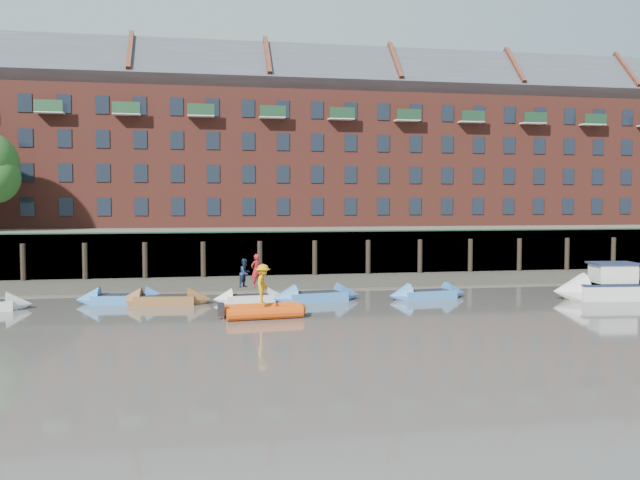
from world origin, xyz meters
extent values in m
plane|color=#5E5751|center=(0.00, 0.00, 0.00)|extent=(220.00, 220.00, 0.00)
cube|color=#3D382F|center=(0.00, 18.00, 0.00)|extent=(110.00, 8.00, 0.50)
cube|color=#4C4336|center=(0.00, 14.60, 0.00)|extent=(110.00, 1.60, 0.10)
cube|color=#2D2A26|center=(0.00, 22.40, 1.60)|extent=(110.00, 0.80, 3.20)
cylinder|color=black|center=(-18.00, 21.75, 1.30)|extent=(0.36, 0.36, 2.60)
cylinder|color=black|center=(-14.00, 21.75, 1.30)|extent=(0.36, 0.36, 2.60)
cylinder|color=black|center=(-10.00, 21.75, 1.30)|extent=(0.36, 0.36, 2.60)
cylinder|color=black|center=(-6.00, 21.75, 1.30)|extent=(0.36, 0.36, 2.60)
cylinder|color=black|center=(-2.00, 21.75, 1.30)|extent=(0.36, 0.36, 2.60)
cylinder|color=black|center=(2.00, 21.75, 1.30)|extent=(0.36, 0.36, 2.60)
cylinder|color=black|center=(6.00, 21.75, 1.30)|extent=(0.36, 0.36, 2.60)
cylinder|color=black|center=(10.00, 21.75, 1.30)|extent=(0.36, 0.36, 2.60)
cylinder|color=black|center=(14.00, 21.75, 1.30)|extent=(0.36, 0.36, 2.60)
cylinder|color=black|center=(18.00, 21.75, 1.30)|extent=(0.36, 0.36, 2.60)
cylinder|color=black|center=(22.00, 21.75, 1.30)|extent=(0.36, 0.36, 2.60)
cylinder|color=black|center=(26.00, 21.75, 1.30)|extent=(0.36, 0.36, 2.60)
cube|color=#264C2D|center=(0.00, 22.10, 3.25)|extent=(110.00, 0.06, 0.10)
cube|color=#5E594D|center=(0.00, 36.00, 1.60)|extent=(110.00, 28.00, 3.20)
cube|color=brown|center=(0.00, 37.00, 9.20)|extent=(80.00, 10.00, 12.00)
cube|color=#42444C|center=(0.00, 37.00, 16.40)|extent=(80.60, 15.56, 15.56)
cube|color=black|center=(-20.00, 31.98, 5.00)|extent=(1.10, 0.12, 1.50)
cube|color=black|center=(-17.00, 31.98, 5.00)|extent=(1.10, 0.12, 1.50)
cube|color=black|center=(-14.00, 31.98, 5.00)|extent=(1.10, 0.12, 1.50)
cube|color=black|center=(-11.00, 31.98, 5.00)|extent=(1.10, 0.12, 1.50)
cube|color=black|center=(-8.00, 31.98, 5.00)|extent=(1.10, 0.12, 1.50)
cube|color=black|center=(-5.00, 31.98, 5.00)|extent=(1.10, 0.12, 1.50)
cube|color=black|center=(-2.00, 31.98, 5.00)|extent=(1.10, 0.12, 1.50)
cube|color=black|center=(1.00, 31.98, 5.00)|extent=(1.10, 0.12, 1.50)
cube|color=black|center=(4.00, 31.98, 5.00)|extent=(1.10, 0.12, 1.50)
cube|color=black|center=(7.00, 31.98, 5.00)|extent=(1.10, 0.12, 1.50)
cube|color=black|center=(10.00, 31.98, 5.00)|extent=(1.10, 0.12, 1.50)
cube|color=black|center=(13.00, 31.98, 5.00)|extent=(1.10, 0.12, 1.50)
cube|color=black|center=(16.00, 31.98, 5.00)|extent=(1.10, 0.12, 1.50)
cube|color=black|center=(19.00, 31.98, 5.00)|extent=(1.10, 0.12, 1.50)
cube|color=black|center=(22.00, 31.98, 5.00)|extent=(1.10, 0.12, 1.50)
cube|color=black|center=(25.00, 31.98, 5.00)|extent=(1.10, 0.12, 1.50)
cube|color=black|center=(28.00, 31.98, 5.00)|extent=(1.10, 0.12, 1.50)
cube|color=black|center=(31.00, 31.98, 5.00)|extent=(1.10, 0.12, 1.50)
cube|color=black|center=(34.00, 31.98, 5.00)|extent=(1.10, 0.12, 1.50)
cube|color=black|center=(-20.00, 31.98, 7.80)|extent=(1.10, 0.12, 1.50)
cube|color=black|center=(-17.00, 31.98, 7.80)|extent=(1.10, 0.12, 1.50)
cube|color=black|center=(-14.00, 31.98, 7.80)|extent=(1.10, 0.12, 1.50)
cube|color=black|center=(-11.00, 31.98, 7.80)|extent=(1.10, 0.12, 1.50)
cube|color=black|center=(-8.00, 31.98, 7.80)|extent=(1.10, 0.12, 1.50)
cube|color=black|center=(-5.00, 31.98, 7.80)|extent=(1.10, 0.12, 1.50)
cube|color=black|center=(-2.00, 31.98, 7.80)|extent=(1.10, 0.12, 1.50)
cube|color=black|center=(1.00, 31.98, 7.80)|extent=(1.10, 0.12, 1.50)
cube|color=black|center=(4.00, 31.98, 7.80)|extent=(1.10, 0.12, 1.50)
cube|color=black|center=(7.00, 31.98, 7.80)|extent=(1.10, 0.12, 1.50)
cube|color=black|center=(10.00, 31.98, 7.80)|extent=(1.10, 0.12, 1.50)
cube|color=black|center=(13.00, 31.98, 7.80)|extent=(1.10, 0.12, 1.50)
cube|color=black|center=(16.00, 31.98, 7.80)|extent=(1.10, 0.12, 1.50)
cube|color=black|center=(19.00, 31.98, 7.80)|extent=(1.10, 0.12, 1.50)
cube|color=black|center=(22.00, 31.98, 7.80)|extent=(1.10, 0.12, 1.50)
cube|color=black|center=(25.00, 31.98, 7.80)|extent=(1.10, 0.12, 1.50)
cube|color=black|center=(28.00, 31.98, 7.80)|extent=(1.10, 0.12, 1.50)
cube|color=black|center=(31.00, 31.98, 7.80)|extent=(1.10, 0.12, 1.50)
cube|color=black|center=(34.00, 31.98, 7.80)|extent=(1.10, 0.12, 1.50)
cube|color=black|center=(-20.00, 31.98, 10.60)|extent=(1.10, 0.12, 1.50)
cube|color=black|center=(-17.00, 31.98, 10.60)|extent=(1.10, 0.12, 1.50)
cube|color=black|center=(-14.00, 31.98, 10.60)|extent=(1.10, 0.12, 1.50)
cube|color=black|center=(-11.00, 31.98, 10.60)|extent=(1.10, 0.12, 1.50)
cube|color=black|center=(-8.00, 31.98, 10.60)|extent=(1.10, 0.12, 1.50)
cube|color=black|center=(-5.00, 31.98, 10.60)|extent=(1.10, 0.12, 1.50)
cube|color=black|center=(-2.00, 31.98, 10.60)|extent=(1.10, 0.12, 1.50)
cube|color=black|center=(1.00, 31.98, 10.60)|extent=(1.10, 0.12, 1.50)
cube|color=black|center=(4.00, 31.98, 10.60)|extent=(1.10, 0.12, 1.50)
cube|color=black|center=(7.00, 31.98, 10.60)|extent=(1.10, 0.12, 1.50)
cube|color=black|center=(10.00, 31.98, 10.60)|extent=(1.10, 0.12, 1.50)
cube|color=black|center=(13.00, 31.98, 10.60)|extent=(1.10, 0.12, 1.50)
cube|color=black|center=(16.00, 31.98, 10.60)|extent=(1.10, 0.12, 1.50)
cube|color=black|center=(19.00, 31.98, 10.60)|extent=(1.10, 0.12, 1.50)
cube|color=black|center=(22.00, 31.98, 10.60)|extent=(1.10, 0.12, 1.50)
cube|color=black|center=(25.00, 31.98, 10.60)|extent=(1.10, 0.12, 1.50)
cube|color=black|center=(28.00, 31.98, 10.60)|extent=(1.10, 0.12, 1.50)
cube|color=black|center=(31.00, 31.98, 10.60)|extent=(1.10, 0.12, 1.50)
cube|color=black|center=(34.00, 31.98, 10.60)|extent=(1.10, 0.12, 1.50)
cube|color=black|center=(-20.00, 31.98, 13.40)|extent=(1.10, 0.12, 1.50)
cube|color=black|center=(-17.00, 31.98, 13.40)|extent=(1.10, 0.12, 1.50)
cube|color=black|center=(-14.00, 31.98, 13.40)|extent=(1.10, 0.12, 1.50)
cube|color=black|center=(-11.00, 31.98, 13.40)|extent=(1.10, 0.12, 1.50)
cube|color=black|center=(-8.00, 31.98, 13.40)|extent=(1.10, 0.12, 1.50)
cube|color=black|center=(-5.00, 31.98, 13.40)|extent=(1.10, 0.12, 1.50)
cube|color=black|center=(-2.00, 31.98, 13.40)|extent=(1.10, 0.12, 1.50)
cube|color=black|center=(1.00, 31.98, 13.40)|extent=(1.10, 0.12, 1.50)
cube|color=black|center=(4.00, 31.98, 13.40)|extent=(1.10, 0.12, 1.50)
cube|color=black|center=(7.00, 31.98, 13.40)|extent=(1.10, 0.12, 1.50)
cube|color=black|center=(10.00, 31.98, 13.40)|extent=(1.10, 0.12, 1.50)
cube|color=black|center=(13.00, 31.98, 13.40)|extent=(1.10, 0.12, 1.50)
cube|color=black|center=(16.00, 31.98, 13.40)|extent=(1.10, 0.12, 1.50)
cube|color=black|center=(19.00, 31.98, 13.40)|extent=(1.10, 0.12, 1.50)
cube|color=black|center=(22.00, 31.98, 13.40)|extent=(1.10, 0.12, 1.50)
cube|color=black|center=(25.00, 31.98, 13.40)|extent=(1.10, 0.12, 1.50)
cube|color=black|center=(28.00, 31.98, 13.40)|extent=(1.10, 0.12, 1.50)
cube|color=black|center=(31.00, 31.98, 13.40)|extent=(1.10, 0.12, 1.50)
cube|color=black|center=(34.00, 31.98, 13.40)|extent=(1.10, 0.12, 1.50)
cone|color=silver|center=(-15.31, 9.57, 0.24)|extent=(1.43, 1.59, 1.40)
cube|color=#3A77C3|center=(-10.33, 10.50, 0.24)|extent=(3.20, 1.59, 0.49)
cone|color=#3A77C3|center=(-8.51, 10.40, 0.24)|extent=(1.29, 1.48, 1.41)
cone|color=#3A77C3|center=(-12.15, 10.61, 0.24)|extent=(1.29, 1.48, 1.41)
cube|color=black|center=(-10.33, 10.50, 0.47)|extent=(2.66, 1.21, 0.06)
cube|color=brown|center=(-8.12, 9.83, 0.24)|extent=(3.25, 1.71, 0.49)
cone|color=brown|center=(-6.30, 9.65, 0.24)|extent=(1.35, 1.52, 1.41)
cone|color=brown|center=(-9.94, 10.00, 0.24)|extent=(1.35, 1.52, 1.41)
cube|color=black|center=(-8.12, 9.83, 0.47)|extent=(2.70, 1.31, 0.06)
cube|color=silver|center=(-3.62, 9.90, 0.20)|extent=(2.63, 1.32, 0.40)
cone|color=silver|center=(-2.13, 9.99, 0.20)|extent=(1.07, 1.22, 1.16)
cone|color=silver|center=(-5.12, 9.80, 0.20)|extent=(1.07, 1.22, 1.16)
cube|color=black|center=(-3.62, 9.90, 0.38)|extent=(2.19, 1.00, 0.06)
cube|color=#3A77C3|center=(-0.02, 9.60, 0.25)|extent=(3.41, 1.95, 0.50)
cone|color=#3A77C3|center=(1.82, 9.91, 0.25)|extent=(1.47, 1.63, 1.45)
cone|color=#3A77C3|center=(-1.87, 9.30, 0.25)|extent=(1.47, 1.63, 1.45)
cube|color=black|center=(-0.02, 9.60, 0.48)|extent=(2.82, 1.51, 0.06)
cube|color=#3A77C3|center=(6.28, 9.44, 0.23)|extent=(3.16, 1.76, 0.47)
cone|color=#3A77C3|center=(8.01, 9.68, 0.23)|extent=(1.34, 1.50, 1.35)
cone|color=#3A77C3|center=(4.55, 9.19, 0.23)|extent=(1.34, 1.50, 1.35)
cube|color=black|center=(6.28, 9.44, 0.45)|extent=(2.62, 1.36, 0.06)
cylinder|color=#E1460B|center=(-3.50, 5.52, 0.29)|extent=(3.57, 0.95, 0.58)
cylinder|color=#E1460B|center=(-3.36, 4.30, 0.29)|extent=(3.57, 0.95, 0.58)
sphere|color=#E1460B|center=(-1.68, 5.10, 0.29)|extent=(0.67, 0.67, 0.67)
cube|color=black|center=(-3.43, 4.91, 0.29)|extent=(3.03, 1.31, 0.20)
cube|color=silver|center=(16.79, 7.36, 0.46)|extent=(5.24, 2.59, 0.92)
cone|color=silver|center=(13.85, 7.68, 0.46)|extent=(1.94, 2.23, 2.05)
cube|color=#19233F|center=(16.79, 7.36, 0.86)|extent=(5.24, 2.63, 0.12)
cube|color=silver|center=(16.38, 7.41, 1.44)|extent=(2.31, 1.76, 1.03)
cube|color=#19233F|center=(16.38, 7.41, 2.00)|extent=(2.64, 2.00, 0.10)
imported|color=maroon|center=(-3.29, 9.90, 1.69)|extent=(0.79, 0.73, 1.82)
imported|color=#19233F|center=(-3.88, 10.10, 1.56)|extent=(0.94, 0.96, 1.56)
imported|color=orange|center=(-3.40, 4.93, 1.56)|extent=(1.03, 1.37, 1.88)
camera|label=1|loc=(-6.43, -26.56, 5.43)|focal=38.00mm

